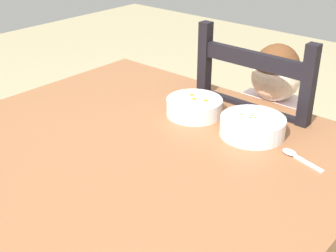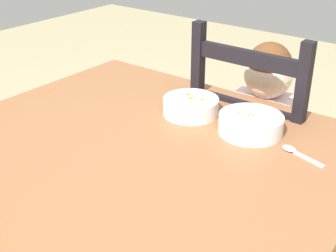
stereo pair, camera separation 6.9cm
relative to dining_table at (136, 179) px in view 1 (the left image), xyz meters
The scene contains 6 objects.
dining_table is the anchor object (origin of this frame).
dining_chair 0.61m from the dining_table, 80.02° to the left, with size 0.42×0.42×1.03m.
child_figure 0.58m from the dining_table, 79.95° to the left, with size 0.32×0.31×0.95m.
bowl_of_peas 0.37m from the dining_table, 52.96° to the left, with size 0.19×0.19×0.06m.
bowl_of_carrots 0.31m from the dining_table, 91.32° to the left, with size 0.18×0.18×0.05m.
spoon 0.45m from the dining_table, 33.74° to the left, with size 0.14×0.06×0.01m.
Camera 1 is at (0.81, -0.79, 1.40)m, focal length 49.31 mm.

